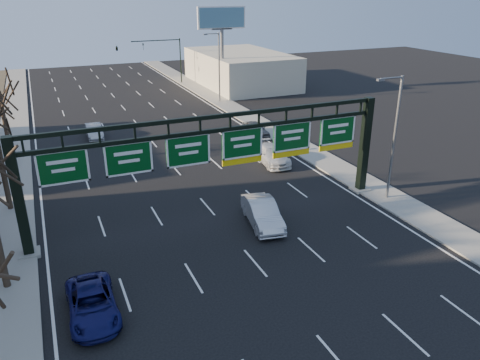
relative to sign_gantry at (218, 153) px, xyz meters
name	(u,v)px	position (x,y,z in m)	size (l,w,h in m)	color
ground	(271,282)	(-0.16, -8.00, -4.63)	(160.00, 160.00, 0.00)	black
sidewalk_left	(12,183)	(-12.96, 12.00, -4.57)	(3.00, 120.00, 0.12)	gray
sidewalk_right	(294,143)	(12.64, 12.00, -4.57)	(3.00, 120.00, 0.12)	gray
lane_markings	(169,162)	(-0.16, 12.00, -4.62)	(21.60, 120.00, 0.01)	white
sign_gantry	(218,153)	(0.00, 0.00, 0.00)	(24.60, 1.20, 7.20)	black
building_right_distant	(240,69)	(19.84, 42.00, -2.13)	(12.00, 20.00, 5.00)	beige
streetlight_near	(394,132)	(12.31, -2.00, 0.45)	(2.15, 0.22, 9.00)	slate
streetlight_far	(218,64)	(12.31, 32.00, 0.45)	(2.15, 0.22, 9.00)	slate
billboard_right	(222,29)	(14.84, 36.98, 4.43)	(7.00, 0.50, 12.00)	slate
traffic_signal_mast	(141,50)	(5.53, 47.00, 0.87)	(10.16, 0.54, 7.00)	black
car_blue_suv	(92,304)	(-9.15, -7.06, -3.96)	(2.22, 4.81, 1.34)	#121350
car_silver_sedan	(262,213)	(2.25, -1.96, -3.81)	(1.74, 4.98, 1.64)	silver
car_white_wagon	(271,155)	(8.07, 8.19, -3.87)	(2.12, 5.21, 1.51)	silver
car_grey_far	(256,129)	(10.26, 16.02, -3.91)	(1.71, 4.25, 1.45)	#46494C
car_silver_distant	(94,131)	(-5.27, 22.05, -3.92)	(1.49, 4.28, 1.41)	#A3A3A8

